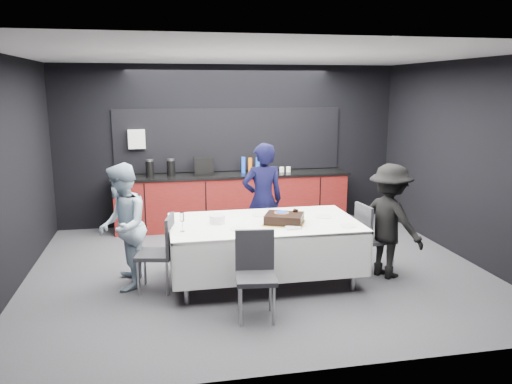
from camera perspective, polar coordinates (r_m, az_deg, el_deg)
ground at (r=6.81m, az=0.17°, el=-8.85°), size 6.00×6.00×0.00m
room_shell at (r=6.39m, az=0.18°, el=6.93°), size 6.04×5.04×2.82m
kitchenette at (r=8.75m, az=-2.79°, el=-0.46°), size 4.10×0.64×2.05m
party_table at (r=6.23m, az=0.90°, el=-4.61°), size 2.32×1.32×0.78m
cake_assembly at (r=6.10m, az=3.25°, el=-3.06°), size 0.60×0.55×0.16m
plate_stack at (r=6.13m, az=-4.45°, el=-3.10°), size 0.19×0.19×0.10m
loose_plate_near at (r=5.86m, az=-1.93°, el=-4.26°), size 0.22×0.22×0.01m
loose_plate_right_a at (r=6.46m, az=7.72°, el=-2.82°), size 0.21×0.21×0.01m
loose_plate_right_b at (r=6.09m, az=10.48°, el=-3.81°), size 0.20×0.20×0.01m
loose_plate_far at (r=6.48m, az=0.40°, el=-2.66°), size 0.20×0.20×0.01m
fork_pile at (r=5.89m, az=4.26°, el=-4.10°), size 0.17×0.11×0.03m
champagne_flute at (r=5.79m, az=-8.46°, el=-2.98°), size 0.06×0.06×0.22m
chair_left at (r=6.09m, az=-10.77°, el=-6.27°), size 0.50×0.50×0.92m
chair_right at (r=6.73m, az=12.94°, el=-4.62°), size 0.46×0.46×0.92m
chair_near at (r=5.34m, az=-0.06°, el=-8.67°), size 0.47×0.47×0.92m
person_center at (r=7.12m, az=0.77°, el=-0.97°), size 0.64×0.45×1.65m
person_left at (r=6.23m, az=-15.04°, el=-3.84°), size 0.58×0.75×1.53m
person_right at (r=6.61m, az=15.00°, el=-3.22°), size 0.93×1.10×1.47m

